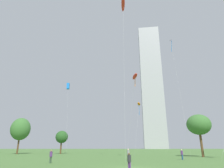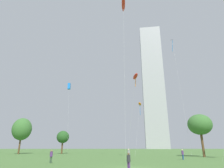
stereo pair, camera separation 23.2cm
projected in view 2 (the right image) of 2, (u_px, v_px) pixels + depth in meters
person_standing_0 at (51, 155)px, 24.79m from camera, size 0.37×0.37×1.65m
person_standing_1 at (128, 160)px, 17.20m from camera, size 0.34×0.34×1.54m
person_standing_2 at (182, 154)px, 30.85m from camera, size 0.36×0.36×1.62m
person_standing_3 at (128, 154)px, 29.70m from camera, size 0.38×0.38×1.72m
kite_flying_1 at (123, 3)px, 39.18m from camera, size 0.91×5.57×31.62m
kite_flying_2 at (140, 104)px, 54.54m from camera, size 3.58×9.84×14.22m
kite_flying_3 at (69, 86)px, 57.08m from camera, size 2.32×4.90×20.48m
kite_flying_5 at (135, 76)px, 39.02m from camera, size 2.17×6.67×16.34m
kite_flying_6 at (172, 43)px, 55.43m from camera, size 1.45×6.92×32.68m
park_tree_0 at (22, 129)px, 54.90m from camera, size 5.46×5.46×10.04m
park_tree_1 at (199, 125)px, 40.01m from camera, size 4.98×4.98×8.68m
park_tree_2 at (63, 137)px, 55.12m from camera, size 3.56×3.56×6.44m
distant_highrise_0 at (153, 84)px, 167.49m from camera, size 20.31×17.06×109.72m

